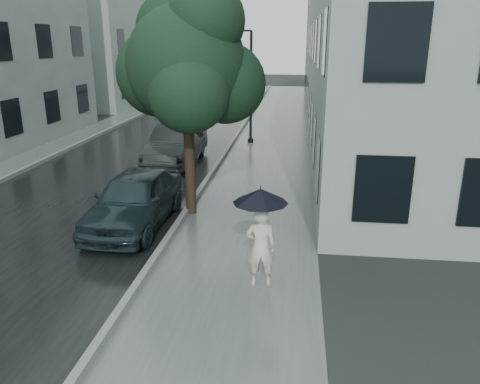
# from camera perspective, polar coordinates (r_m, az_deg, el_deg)

# --- Properties ---
(ground) EXTENTS (120.00, 120.00, 0.00)m
(ground) POSITION_cam_1_polar(r_m,az_deg,el_deg) (9.68, -2.36, -10.71)
(ground) COLOR black
(ground) RESTS_ON ground
(sidewalk) EXTENTS (3.50, 60.00, 0.01)m
(sidewalk) POSITION_cam_1_polar(r_m,az_deg,el_deg) (20.93, 3.61, 5.17)
(sidewalk) COLOR slate
(sidewalk) RESTS_ON ground
(kerb_near) EXTENTS (0.15, 60.00, 0.15)m
(kerb_near) POSITION_cam_1_polar(r_m,az_deg,el_deg) (21.09, -1.36, 5.50)
(kerb_near) COLOR slate
(kerb_near) RESTS_ON ground
(asphalt_road) EXTENTS (6.85, 60.00, 0.00)m
(asphalt_road) POSITION_cam_1_polar(r_m,az_deg,el_deg) (21.88, -10.51, 5.46)
(asphalt_road) COLOR black
(asphalt_road) RESTS_ON ground
(kerb_far) EXTENTS (0.15, 60.00, 0.15)m
(kerb_far) POSITION_cam_1_polar(r_m,az_deg,el_deg) (23.15, -18.86, 5.66)
(kerb_far) COLOR slate
(kerb_far) RESTS_ON ground
(sidewalk_far) EXTENTS (1.70, 60.00, 0.01)m
(sidewalk_far) POSITION_cam_1_polar(r_m,az_deg,el_deg) (23.58, -20.88, 5.48)
(sidewalk_far) COLOR #4C5451
(sidewalk_far) RESTS_ON ground
(building_near) EXTENTS (7.02, 36.00, 9.00)m
(building_near) POSITION_cam_1_polar(r_m,az_deg,el_deg) (28.16, 15.97, 17.07)
(building_near) COLOR gray
(building_near) RESTS_ON ground
(building_far_b) EXTENTS (7.02, 18.00, 8.00)m
(building_far_b) POSITION_cam_1_polar(r_m,az_deg,el_deg) (41.27, -15.27, 16.53)
(building_far_b) COLOR gray
(building_far_b) RESTS_ON ground
(pedestrian) EXTENTS (0.63, 0.44, 1.62)m
(pedestrian) POSITION_cam_1_polar(r_m,az_deg,el_deg) (9.16, 2.53, -6.71)
(pedestrian) COLOR beige
(pedestrian) RESTS_ON sidewalk
(umbrella) EXTENTS (1.31, 1.31, 1.13)m
(umbrella) POSITION_cam_1_polar(r_m,az_deg,el_deg) (8.74, 2.52, -0.47)
(umbrella) COLOR black
(umbrella) RESTS_ON ground
(street_tree) EXTENTS (4.04, 3.67, 6.06)m
(street_tree) POSITION_cam_1_polar(r_m,az_deg,el_deg) (12.60, -6.42, 15.36)
(street_tree) COLOR #332619
(street_tree) RESTS_ON ground
(lamp_post) EXTENTS (0.83, 0.42, 5.17)m
(lamp_post) POSITION_cam_1_polar(r_m,az_deg,el_deg) (22.07, 0.96, 13.62)
(lamp_post) COLOR black
(lamp_post) RESTS_ON ground
(car_near) EXTENTS (1.84, 4.29, 1.44)m
(car_near) POSITION_cam_1_polar(r_m,az_deg,el_deg) (12.45, -12.68, -0.81)
(car_near) COLOR #1B2B2F
(car_near) RESTS_ON ground
(car_far) EXTENTS (1.64, 4.55, 1.49)m
(car_far) POSITION_cam_1_polar(r_m,az_deg,el_deg) (18.66, -7.77, 5.81)
(car_far) COLOR #222527
(car_far) RESTS_ON ground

